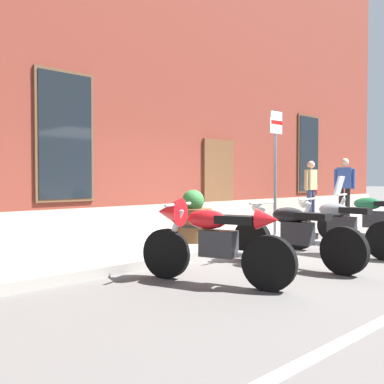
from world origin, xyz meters
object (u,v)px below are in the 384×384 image
motorcycle_black_naked (293,235)px  pedestrian_blue_top (345,184)px  motorcycle_green_touring (379,216)px  pedestrian_tan_coat (311,186)px  parking_sign (276,155)px  motorcycle_grey_naked (338,227)px  motorcycle_red_sport (209,238)px  barrel_planter (193,221)px

motorcycle_black_naked → pedestrian_blue_top: 7.09m
motorcycle_green_touring → pedestrian_tan_coat: 4.24m
parking_sign → motorcycle_black_naked: bearing=-138.6°
motorcycle_black_naked → motorcycle_grey_naked: motorcycle_grey_naked is taller
pedestrian_tan_coat → pedestrian_blue_top: bearing=-43.7°
motorcycle_red_sport → motorcycle_green_touring: (4.69, -0.06, -0.01)m
motorcycle_green_touring → motorcycle_black_naked: bearing=-178.3°
motorcycle_red_sport → pedestrian_blue_top: 8.53m
parking_sign → barrel_planter: size_ratio=2.68×
motorcycle_grey_naked → parking_sign: size_ratio=0.86×
motorcycle_black_naked → pedestrian_tan_coat: 6.74m
motorcycle_black_naked → motorcycle_green_touring: motorcycle_green_touring is taller
motorcycle_grey_naked → motorcycle_green_touring: (1.62, -0.00, 0.09)m
parking_sign → barrel_planter: (-1.86, 0.47, -1.25)m
motorcycle_black_naked → motorcycle_green_touring: 3.10m
pedestrian_blue_top → motorcycle_green_touring: bearing=-144.1°
motorcycle_grey_naked → barrel_planter: 2.51m
pedestrian_blue_top → barrel_planter: pedestrian_blue_top is taller
motorcycle_red_sport → motorcycle_grey_naked: motorcycle_red_sport is taller
motorcycle_grey_naked → pedestrian_blue_top: size_ratio=1.25×
motorcycle_red_sport → motorcycle_grey_naked: 3.08m
barrel_planter → motorcycle_red_sport: bearing=-129.6°
motorcycle_grey_naked → pedestrian_tan_coat: pedestrian_tan_coat is taller
motorcycle_green_touring → pedestrian_blue_top: bearing=35.9°
motorcycle_grey_naked → motorcycle_green_touring: motorcycle_green_touring is taller
motorcycle_grey_naked → pedestrian_tan_coat: size_ratio=1.30×
motorcycle_red_sport → barrel_planter: bearing=50.4°
motorcycle_red_sport → pedestrian_blue_top: bearing=16.7°
pedestrian_blue_top → motorcycle_grey_naked: bearing=-153.8°
motorcycle_black_naked → barrel_planter: bearing=87.8°
motorcycle_black_naked → barrel_planter: barrel_planter is taller
motorcycle_black_naked → pedestrian_blue_top: size_ratio=1.23×
pedestrian_blue_top → pedestrian_tan_coat: bearing=136.3°
motorcycle_green_touring → barrel_planter: size_ratio=2.28×
pedestrian_tan_coat → parking_sign: 4.27m
pedestrian_tan_coat → motorcycle_red_sport: bearing=-157.3°
barrel_planter → motorcycle_grey_naked: bearing=-56.1°
motorcycle_green_touring → barrel_planter: motorcycle_green_touring is taller
parking_sign → pedestrian_blue_top: bearing=10.9°
motorcycle_red_sport → motorcycle_black_naked: motorcycle_red_sport is taller
barrel_planter → motorcycle_black_naked: bearing=-92.2°
barrel_planter → pedestrian_tan_coat: bearing=10.7°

